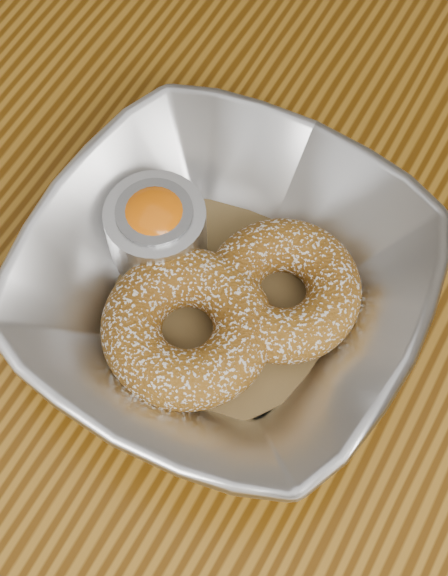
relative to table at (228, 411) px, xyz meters
The scene contains 7 objects.
ground_plane 0.65m from the table, ahead, with size 4.00×4.00×0.00m, color #565659.
table is the anchor object (origin of this frame).
serving_bowl 0.13m from the table, 124.54° to the left, with size 0.23×0.23×0.06m, color silver.
parchment 0.11m from the table, 124.54° to the left, with size 0.14×0.14×0.00m, color brown.
donut_back 0.13m from the table, 75.12° to the left, with size 0.09×0.09×0.03m, color brown.
donut_front 0.13m from the table, 168.50° to the right, with size 0.10×0.10×0.04m, color brown.
ramekin 0.16m from the table, 151.02° to the left, with size 0.06×0.06×0.05m.
Camera 1 is at (0.09, -0.17, 1.24)m, focal length 55.00 mm.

